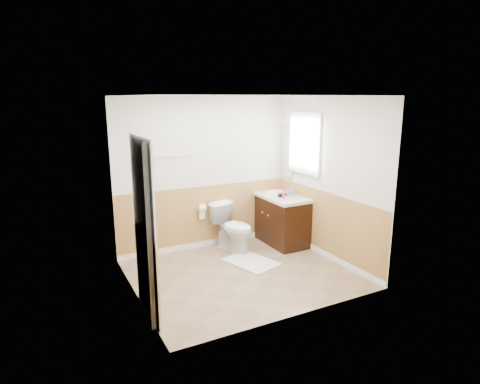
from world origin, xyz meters
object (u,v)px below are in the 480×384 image
lotion_bottle (284,192)px  toilet (233,227)px  vanity_cabinet (280,220)px  bath_mat (251,262)px  soap_dispenser (291,191)px

lotion_bottle → toilet: bearing=160.1°
vanity_cabinet → lotion_bottle: (-0.10, -0.26, 0.56)m
toilet → vanity_cabinet: size_ratio=0.71×
toilet → bath_mat: bearing=-106.8°
bath_mat → soap_dispenser: bearing=24.0°
bath_mat → soap_dispenser: 1.45m
lotion_bottle → soap_dispenser: lotion_bottle is taller
vanity_cabinet → bath_mat: bearing=-147.0°
bath_mat → lotion_bottle: lotion_bottle is taller
bath_mat → lotion_bottle: 1.28m
lotion_bottle → soap_dispenser: bearing=29.9°
bath_mat → vanity_cabinet: (0.89, 0.58, 0.39)m
toilet → vanity_cabinet: bearing=-18.9°
lotion_bottle → bath_mat: bearing=-157.7°
vanity_cabinet → soap_dispenser: soap_dispenser is taller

